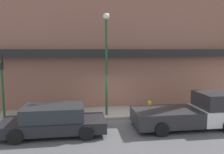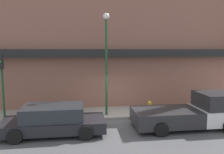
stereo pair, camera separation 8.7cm
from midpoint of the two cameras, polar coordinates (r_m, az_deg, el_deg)
The scene contains 8 objects.
ground_plane at distance 12.67m, azimuth 1.40°, elevation -11.16°, with size 80.00×80.00×0.00m, color #4C4C4F.
sidewalk at distance 13.81m, azimuth 0.57°, elevation -9.28°, with size 36.00×2.46×0.15m.
building at distance 15.94m, azimuth -0.80°, elevation 8.69°, with size 19.80×3.80×11.23m.
pickup_truck at distance 12.16m, azimuth 20.67°, elevation -8.62°, with size 5.49×2.25×1.77m.
parked_car at distance 10.85m, azimuth -14.78°, elevation -10.83°, with size 4.82×2.12×1.37m.
fire_hydrant at distance 13.56m, azimuth 10.00°, elevation -7.74°, with size 0.20×0.20×0.75m.
street_lamp at distance 12.54m, azimuth -1.29°, elevation 6.28°, with size 0.36×0.36×5.87m.
traffic_light at distance 13.03m, azimuth -26.74°, elevation 0.43°, with size 0.28×0.42×3.59m.
Camera 2 is at (-1.92, -11.88, 3.96)m, focal length 35.00 mm.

